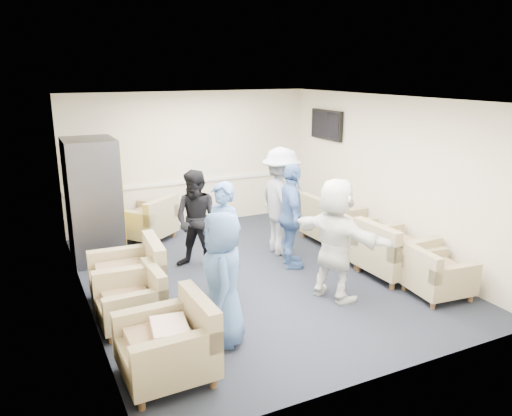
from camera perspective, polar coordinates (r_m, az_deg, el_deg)
name	(u,v)px	position (r m, az deg, el deg)	size (l,w,h in m)	color
floor	(255,275)	(7.89, -0.10, -7.62)	(6.00, 6.00, 0.00)	black
ceiling	(255,99)	(7.26, -0.11, 12.37)	(6.00, 6.00, 0.00)	white
back_wall	(191,160)	(10.19, -7.49, 5.52)	(5.00, 0.02, 2.70)	beige
front_wall	(389,256)	(5.05, 14.94, -5.34)	(5.00, 0.02, 2.70)	beige
left_wall	(80,211)	(6.79, -19.46, -0.32)	(0.02, 6.00, 2.70)	beige
right_wall	(387,176)	(8.81, 14.73, 3.56)	(0.02, 6.00, 2.70)	beige
chair_rail	(192,181)	(10.26, -7.36, 3.03)	(4.98, 0.04, 0.06)	silver
tv	(326,125)	(10.09, 8.06, 9.39)	(0.10, 1.00, 0.58)	black
armchair_left_near	(172,346)	(5.39, -9.60, -15.27)	(0.93, 0.93, 0.72)	#968660
armchair_left_mid	(134,302)	(6.51, -13.73, -10.37)	(0.80, 0.80, 0.62)	#968660
armchair_left_far	(132,278)	(7.04, -14.03, -7.77)	(0.99, 0.99, 0.75)	#968660
armchair_right_near	(435,276)	(7.49, 19.76, -7.30)	(0.85, 0.85, 0.62)	#968660
armchair_right_midnear	(392,253)	(7.97, 15.28, -5.03)	(0.97, 0.97, 0.75)	#968660
armchair_right_midfar	(362,241)	(8.53, 11.99, -3.75)	(0.94, 0.94, 0.67)	#968660
armchair_right_far	(329,221)	(9.40, 8.31, -1.53)	(0.95, 0.95, 0.74)	#968660
armchair_corner	(149,222)	(9.53, -12.17, -1.58)	(1.24, 1.24, 0.71)	#968660
vending_machine	(94,200)	(8.66, -18.07, 0.86)	(0.83, 0.97, 2.04)	#4C4C53
backpack	(151,287)	(7.04, -11.92, -8.79)	(0.29, 0.22, 0.47)	black
pillow	(170,330)	(5.30, -9.83, -13.58)	(0.47, 0.35, 0.14)	white
person_front_left	(223,279)	(5.77, -3.84, -8.06)	(0.78, 0.51, 1.59)	#42649F
person_mid_left	(223,243)	(6.79, -3.76, -3.98)	(0.61, 0.40, 1.67)	#42649F
person_back_left	(198,220)	(7.94, -6.68, -1.40)	(0.78, 0.61, 1.61)	black
person_back_right	(281,202)	(8.52, 2.89, 0.74)	(1.20, 0.69, 1.85)	beige
person_mid_right	(291,216)	(7.95, 4.06, -0.95)	(1.00, 0.42, 1.70)	#42649F
person_front_right	(336,239)	(6.92, 9.08, -3.55)	(1.60, 0.51, 1.72)	white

